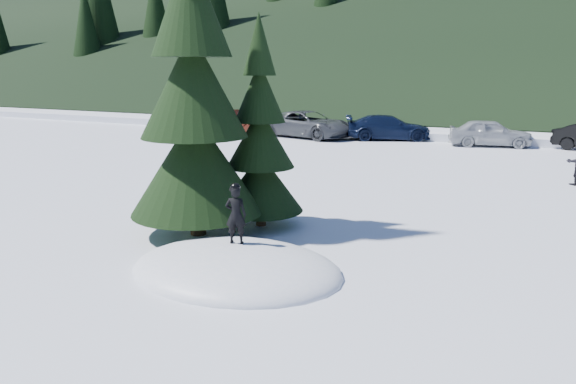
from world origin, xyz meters
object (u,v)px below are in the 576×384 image
at_px(spruce_tall, 193,99).
at_px(car_0, 180,122).
at_px(spruce_short, 260,146).
at_px(car_4, 490,133).
at_px(car_1, 235,122).
at_px(car_2, 308,124).
at_px(child_skier, 236,215).
at_px(car_3, 388,127).

bearing_deg(spruce_tall, car_0, 127.99).
distance_m(spruce_short, car_0, 22.38).
bearing_deg(car_0, car_4, -86.36).
bearing_deg(car_0, car_1, -74.59).
height_order(car_0, car_2, car_2).
bearing_deg(spruce_short, child_skier, -70.67).
relative_size(spruce_short, car_1, 1.26).
xyz_separation_m(car_2, car_4, (10.01, 0.78, -0.06)).
height_order(child_skier, car_1, child_skier).
bearing_deg(car_2, car_4, -72.18).
relative_size(spruce_tall, car_4, 2.08).
bearing_deg(car_3, spruce_tall, 160.65).
relative_size(spruce_tall, car_3, 1.80).
distance_m(car_2, car_3, 4.64).
relative_size(car_0, car_4, 0.88).
xyz_separation_m(car_1, car_4, (15.03, 0.67, 0.00)).
height_order(spruce_short, car_3, spruce_short).
relative_size(spruce_short, car_0, 1.47).
relative_size(car_1, car_2, 0.77).
relative_size(car_1, car_3, 0.89).
relative_size(spruce_short, car_4, 1.30).
xyz_separation_m(child_skier, car_4, (2.46, 21.12, -0.38)).
bearing_deg(car_4, car_1, 79.17).
distance_m(spruce_short, car_4, 18.64).
xyz_separation_m(spruce_short, car_0, (-15.01, 16.54, -1.48)).
bearing_deg(car_0, spruce_tall, -143.74).
height_order(car_2, car_3, car_2).
bearing_deg(car_0, spruce_short, -139.50).
xyz_separation_m(spruce_tall, car_1, (-10.57, 18.99, -2.62)).
relative_size(spruce_tall, car_0, 2.35).
bearing_deg(car_1, spruce_tall, -155.79).
height_order(spruce_short, car_2, spruce_short).
distance_m(car_1, car_2, 5.02).
xyz_separation_m(spruce_tall, car_0, (-14.01, 17.94, -2.70)).
xyz_separation_m(spruce_short, car_3, (-2.03, 18.51, -1.41)).
bearing_deg(car_3, child_skier, 165.76).
height_order(spruce_tall, spruce_short, spruce_tall).
distance_m(spruce_short, car_2, 18.73).
bearing_deg(spruce_short, car_3, 96.24).
height_order(spruce_short, child_skier, spruce_short).
height_order(car_0, car_3, car_3).
bearing_deg(car_4, car_3, 74.05).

